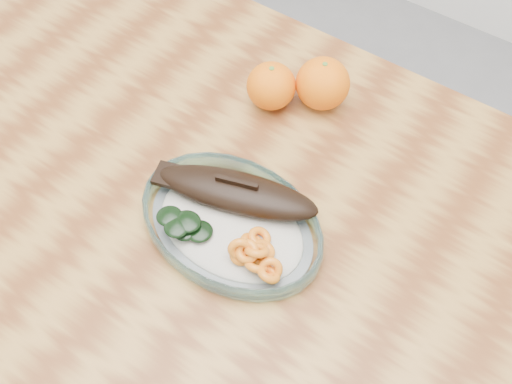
# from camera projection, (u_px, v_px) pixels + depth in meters

# --- Properties ---
(ground) EXTENTS (3.00, 3.00, 0.00)m
(ground) POSITION_uv_depth(u_px,v_px,m) (224.00, 374.00, 1.54)
(ground) COLOR slate
(ground) RESTS_ON ground
(dining_table) EXTENTS (1.20, 0.80, 0.75)m
(dining_table) POSITION_uv_depth(u_px,v_px,m) (208.00, 232.00, 1.01)
(dining_table) COLOR brown
(dining_table) RESTS_ON ground
(plated_meal) EXTENTS (0.51, 0.51, 0.08)m
(plated_meal) POSITION_uv_depth(u_px,v_px,m) (231.00, 221.00, 0.88)
(plated_meal) COLOR white
(plated_meal) RESTS_ON dining_table
(orange_left) EXTENTS (0.09, 0.09, 0.09)m
(orange_left) POSITION_uv_depth(u_px,v_px,m) (323.00, 83.00, 1.00)
(orange_left) COLOR #FF6905
(orange_left) RESTS_ON dining_table
(orange_right) EXTENTS (0.08, 0.08, 0.08)m
(orange_right) POSITION_uv_depth(u_px,v_px,m) (271.00, 86.00, 1.00)
(orange_right) COLOR #FF6905
(orange_right) RESTS_ON dining_table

